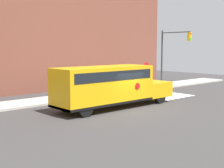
{
  "coord_description": "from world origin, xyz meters",
  "views": [
    {
      "loc": [
        -14.95,
        -14.92,
        4.21
      ],
      "look_at": [
        -0.12,
        1.6,
        1.61
      ],
      "focal_mm": 50.0,
      "sensor_mm": 36.0,
      "label": 1
    }
  ],
  "objects": [
    {
      "name": "crosswalk_stripes",
      "position": [
        6.75,
        2.0,
        0.0
      ],
      "size": [
        4.0,
        3.2,
        0.01
      ],
      "color": "white",
      "rests_on": "ground"
    },
    {
      "name": "ground_plane",
      "position": [
        0.0,
        0.0,
        0.0
      ],
      "size": [
        60.0,
        60.0,
        0.0
      ],
      "primitive_type": "plane",
      "color": "#3A3838"
    },
    {
      "name": "sidewalk_strip",
      "position": [
        0.0,
        6.5,
        0.07
      ],
      "size": [
        44.0,
        3.0,
        0.15
      ],
      "color": "#B2ADA3",
      "rests_on": "ground"
    },
    {
      "name": "stop_sign",
      "position": [
        8.05,
        5.69,
        1.85
      ],
      "size": [
        0.73,
        0.1,
        2.77
      ],
      "color": "#38383A",
      "rests_on": "ground"
    },
    {
      "name": "traffic_light",
      "position": [
        10.27,
        4.44,
        3.92
      ],
      "size": [
        0.28,
        3.48,
        5.94
      ],
      "color": "#38383A",
      "rests_on": "ground"
    },
    {
      "name": "school_bus",
      "position": [
        -0.81,
        1.1,
        1.66
      ],
      "size": [
        9.59,
        2.57,
        2.93
      ],
      "color": "#EAA80F",
      "rests_on": "ground"
    },
    {
      "name": "building_backdrop",
      "position": [
        0.0,
        13.0,
        5.9
      ],
      "size": [
        32.0,
        4.0,
        11.79
      ],
      "color": "brown",
      "rests_on": "ground"
    }
  ]
}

